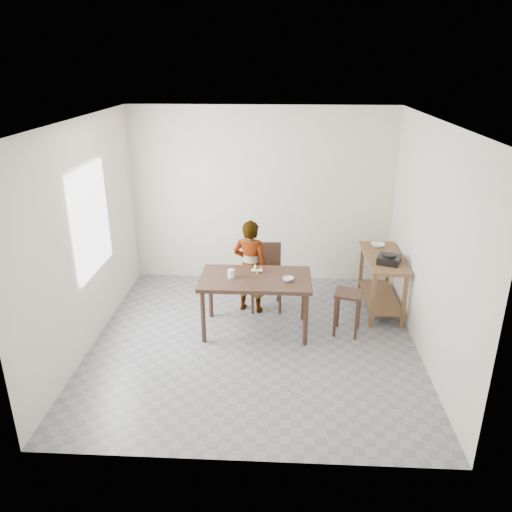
# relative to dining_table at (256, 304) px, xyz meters

# --- Properties ---
(floor) EXTENTS (4.00, 4.00, 0.04)m
(floor) POSITION_rel_dining_table_xyz_m (0.00, -0.30, -0.40)
(floor) COLOR slate
(floor) RESTS_ON ground
(ceiling) EXTENTS (4.00, 4.00, 0.04)m
(ceiling) POSITION_rel_dining_table_xyz_m (0.00, -0.30, 2.35)
(ceiling) COLOR white
(ceiling) RESTS_ON wall_back
(wall_back) EXTENTS (4.00, 0.04, 2.70)m
(wall_back) POSITION_rel_dining_table_xyz_m (0.00, 1.72, 0.98)
(wall_back) COLOR silver
(wall_back) RESTS_ON ground
(wall_front) EXTENTS (4.00, 0.04, 2.70)m
(wall_front) POSITION_rel_dining_table_xyz_m (0.00, -2.32, 0.98)
(wall_front) COLOR silver
(wall_front) RESTS_ON ground
(wall_left) EXTENTS (0.04, 4.00, 2.70)m
(wall_left) POSITION_rel_dining_table_xyz_m (-2.02, -0.30, 0.98)
(wall_left) COLOR silver
(wall_left) RESTS_ON ground
(wall_right) EXTENTS (0.04, 4.00, 2.70)m
(wall_right) POSITION_rel_dining_table_xyz_m (2.02, -0.30, 0.98)
(wall_right) COLOR silver
(wall_right) RESTS_ON ground
(window_pane) EXTENTS (0.02, 1.10, 1.30)m
(window_pane) POSITION_rel_dining_table_xyz_m (-1.97, -0.10, 1.12)
(window_pane) COLOR white
(window_pane) RESTS_ON wall_left
(dining_table) EXTENTS (1.40, 0.80, 0.75)m
(dining_table) POSITION_rel_dining_table_xyz_m (0.00, 0.00, 0.00)
(dining_table) COLOR #3A241A
(dining_table) RESTS_ON floor
(prep_counter) EXTENTS (0.50, 1.20, 0.80)m
(prep_counter) POSITION_rel_dining_table_xyz_m (1.72, 0.70, 0.03)
(prep_counter) COLOR brown
(prep_counter) RESTS_ON floor
(child) EXTENTS (0.54, 0.42, 1.32)m
(child) POSITION_rel_dining_table_xyz_m (-0.10, 0.56, 0.29)
(child) COLOR white
(child) RESTS_ON floor
(dining_chair) EXTENTS (0.47, 0.47, 0.91)m
(dining_chair) POSITION_rel_dining_table_xyz_m (0.11, 0.64, 0.08)
(dining_chair) COLOR #3A241A
(dining_chair) RESTS_ON floor
(stool) EXTENTS (0.40, 0.40, 0.58)m
(stool) POSITION_rel_dining_table_xyz_m (1.17, -0.01, -0.09)
(stool) COLOR #3A241A
(stool) RESTS_ON floor
(glass_tumbler) EXTENTS (0.09, 0.09, 0.10)m
(glass_tumbler) POSITION_rel_dining_table_xyz_m (-0.31, -0.01, 0.43)
(glass_tumbler) COLOR white
(glass_tumbler) RESTS_ON dining_table
(small_bowl) EXTENTS (0.16, 0.16, 0.04)m
(small_bowl) POSITION_rel_dining_table_xyz_m (0.41, -0.08, 0.40)
(small_bowl) COLOR white
(small_bowl) RESTS_ON dining_table
(banana) EXTENTS (0.18, 0.14, 0.06)m
(banana) POSITION_rel_dining_table_xyz_m (0.01, 0.17, 0.40)
(banana) COLOR gold
(banana) RESTS_ON dining_table
(serving_bowl) EXTENTS (0.20, 0.20, 0.05)m
(serving_bowl) POSITION_rel_dining_table_xyz_m (1.70, 1.05, 0.45)
(serving_bowl) COLOR white
(serving_bowl) RESTS_ON prep_counter
(gas_burner) EXTENTS (0.37, 0.37, 0.09)m
(gas_burner) POSITION_rel_dining_table_xyz_m (1.74, 0.45, 0.47)
(gas_burner) COLOR black
(gas_burner) RESTS_ON prep_counter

